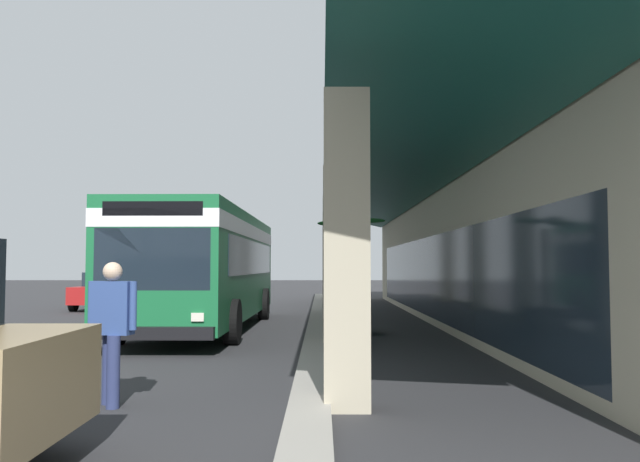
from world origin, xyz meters
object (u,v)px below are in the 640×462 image
parked_sedan_red (112,290)px  pedestrian (112,324)px  potted_palm (352,309)px  transit_bus (207,261)px

parked_sedan_red → pedestrian: 19.07m
pedestrian → potted_palm: 9.12m
pedestrian → potted_palm: potted_palm is taller
transit_bus → parked_sedan_red: 9.86m
potted_palm → transit_bus: bearing=-109.8°
potted_palm → pedestrian: bearing=-21.6°
transit_bus → parked_sedan_red: (-8.24, -5.30, -1.10)m
parked_sedan_red → pedestrian: pedestrian is taller
parked_sedan_red → pedestrian: (18.13, 5.90, 0.25)m
transit_bus → pedestrian: (9.89, 0.60, -0.85)m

